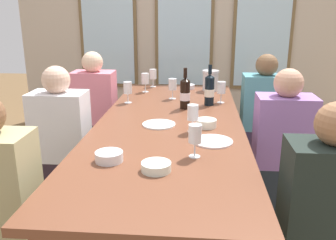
# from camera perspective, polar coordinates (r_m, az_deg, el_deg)

# --- Properties ---
(ground_plane) EXTENTS (12.00, 12.00, 0.00)m
(ground_plane) POSITION_cam_1_polar(r_m,az_deg,el_deg) (2.75, 0.18, -15.36)
(ground_plane) COLOR brown
(back_wall_with_windows) EXTENTS (4.17, 0.10, 2.90)m
(back_wall_with_windows) POSITION_cam_1_polar(r_m,az_deg,el_deg) (4.63, 2.62, 16.72)
(back_wall_with_windows) COLOR #C2B19B
(back_wall_with_windows) RESTS_ON ground
(dining_table) EXTENTS (0.97, 2.54, 0.74)m
(dining_table) POSITION_cam_1_polar(r_m,az_deg,el_deg) (2.45, 0.19, -1.91)
(dining_table) COLOR brown
(dining_table) RESTS_ON ground
(white_plate_0) EXTENTS (0.23, 0.23, 0.01)m
(white_plate_0) POSITION_cam_1_polar(r_m,az_deg,el_deg) (2.10, 7.04, -3.33)
(white_plate_0) COLOR white
(white_plate_0) RESTS_ON dining_table
(white_plate_1) EXTENTS (0.22, 0.22, 0.01)m
(white_plate_1) POSITION_cam_1_polar(r_m,az_deg,el_deg) (2.39, -1.44, -0.69)
(white_plate_1) COLOR white
(white_plate_1) RESTS_ON dining_table
(metal_pitcher) EXTENTS (0.16, 0.16, 0.19)m
(metal_pitcher) POSITION_cam_1_polar(r_m,az_deg,el_deg) (3.42, 6.69, 6.19)
(metal_pitcher) COLOR silver
(metal_pitcher) RESTS_ON dining_table
(wine_bottle_0) EXTENTS (0.08, 0.08, 0.32)m
(wine_bottle_0) POSITION_cam_1_polar(r_m,az_deg,el_deg) (2.88, 6.52, 4.74)
(wine_bottle_0) COLOR black
(wine_bottle_0) RESTS_ON dining_table
(wine_bottle_1) EXTENTS (0.08, 0.08, 0.31)m
(wine_bottle_1) POSITION_cam_1_polar(r_m,az_deg,el_deg) (2.76, 2.69, 4.22)
(wine_bottle_1) COLOR black
(wine_bottle_1) RESTS_ON dining_table
(tasting_bowl_0) EXTENTS (0.13, 0.13, 0.05)m
(tasting_bowl_0) POSITION_cam_1_polar(r_m,az_deg,el_deg) (2.35, 6.02, -0.50)
(tasting_bowl_0) COLOR white
(tasting_bowl_0) RESTS_ON dining_table
(tasting_bowl_1) EXTENTS (0.12, 0.12, 0.04)m
(tasting_bowl_1) POSITION_cam_1_polar(r_m,az_deg,el_deg) (3.49, 3.23, 5.25)
(tasting_bowl_1) COLOR white
(tasting_bowl_1) RESTS_ON dining_table
(tasting_bowl_2) EXTENTS (0.14, 0.14, 0.04)m
(tasting_bowl_2) POSITION_cam_1_polar(r_m,az_deg,el_deg) (1.72, -1.74, -7.35)
(tasting_bowl_2) COLOR white
(tasting_bowl_2) RESTS_ON dining_table
(tasting_bowl_3) EXTENTS (0.14, 0.14, 0.05)m
(tasting_bowl_3) POSITION_cam_1_polar(r_m,az_deg,el_deg) (1.84, -9.23, -5.69)
(tasting_bowl_3) COLOR white
(tasting_bowl_3) RESTS_ON dining_table
(wine_glass_0) EXTENTS (0.07, 0.07, 0.17)m
(wine_glass_0) POSITION_cam_1_polar(r_m,az_deg,el_deg) (2.95, -6.35, 4.89)
(wine_glass_0) COLOR white
(wine_glass_0) RESTS_ON dining_table
(wine_glass_1) EXTENTS (0.07, 0.07, 0.17)m
(wine_glass_1) POSITION_cam_1_polar(r_m,az_deg,el_deg) (3.57, -2.37, 7.15)
(wine_glass_1) COLOR white
(wine_glass_1) RESTS_ON dining_table
(wine_glass_2) EXTENTS (0.07, 0.07, 0.17)m
(wine_glass_2) POSITION_cam_1_polar(r_m,az_deg,el_deg) (1.84, 4.26, -2.29)
(wine_glass_2) COLOR white
(wine_glass_2) RESTS_ON dining_table
(wine_glass_3) EXTENTS (0.07, 0.07, 0.17)m
(wine_glass_3) POSITION_cam_1_polar(r_m,az_deg,el_deg) (2.97, 8.37, 4.90)
(wine_glass_3) COLOR white
(wine_glass_3) RESTS_ON dining_table
(wine_glass_4) EXTENTS (0.07, 0.07, 0.17)m
(wine_glass_4) POSITION_cam_1_polar(r_m,az_deg,el_deg) (3.34, -3.60, 6.37)
(wine_glass_4) COLOR white
(wine_glass_4) RESTS_ON dining_table
(wine_glass_5) EXTENTS (0.07, 0.07, 0.17)m
(wine_glass_5) POSITION_cam_1_polar(r_m,az_deg,el_deg) (2.22, 3.92, 1.08)
(wine_glass_5) COLOR white
(wine_glass_5) RESTS_ON dining_table
(wine_glass_6) EXTENTS (0.07, 0.07, 0.17)m
(wine_glass_6) POSITION_cam_1_polar(r_m,az_deg,el_deg) (3.07, 0.72, 5.55)
(wine_glass_6) COLOR white
(wine_glass_6) RESTS_ON dining_table
(seated_person_0) EXTENTS (0.38, 0.24, 1.11)m
(seated_person_0) POSITION_cam_1_polar(r_m,az_deg,el_deg) (3.47, -11.32, 0.87)
(seated_person_0) COLOR #29222E
(seated_person_0) RESTS_ON ground
(seated_person_1) EXTENTS (0.38, 0.24, 1.11)m
(seated_person_1) POSITION_cam_1_polar(r_m,az_deg,el_deg) (3.34, 14.61, 0.01)
(seated_person_1) COLOR #372B43
(seated_person_1) RESTS_ON ground
(seated_person_2) EXTENTS (0.38, 0.24, 1.11)m
(seated_person_2) POSITION_cam_1_polar(r_m,az_deg,el_deg) (2.69, -16.28, -4.21)
(seated_person_2) COLOR #2F222D
(seated_person_2) RESTS_ON ground
(seated_person_3) EXTENTS (0.38, 0.24, 1.11)m
(seated_person_3) POSITION_cam_1_polar(r_m,az_deg,el_deg) (2.60, 17.42, -5.10)
(seated_person_3) COLOR #242D37
(seated_person_3) RESTS_ON ground
(seated_person_5) EXTENTS (0.38, 0.24, 1.11)m
(seated_person_5) POSITION_cam_1_polar(r_m,az_deg,el_deg) (1.85, 23.19, -15.23)
(seated_person_5) COLOR #2F2D3A
(seated_person_5) RESTS_ON ground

